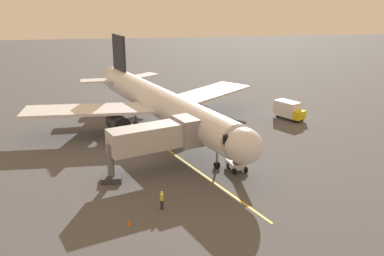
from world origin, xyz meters
TOP-DOWN VIEW (x-y plane):
  - ground_plane at (0.00, 0.00)m, footprint 220.00×220.00m
  - apron_lead_in_line at (0.37, 7.38)m, footprint 14.74×37.36m
  - airplane at (0.48, 1.12)m, footprint 32.43×38.73m
  - jet_bridge at (1.38, 13.58)m, footprint 11.27×6.48m
  - ground_crew_marshaller at (2.02, 22.23)m, footprint 0.26×0.40m
  - box_truck_near_nose at (-18.54, -2.52)m, footprint 4.05×4.95m
  - belt_loader_portside at (-6.52, 14.84)m, footprint 2.04×4.72m
  - safety_cone_nose_left at (4.91, 24.61)m, footprint 0.32×0.32m
  - safety_cone_nose_right at (-9.16, 6.51)m, footprint 0.32×0.32m

SIDE VIEW (x-z plane):
  - ground_plane at x=0.00m, z-range 0.00..0.00m
  - apron_lead_in_line at x=0.37m, z-range 0.00..0.01m
  - safety_cone_nose_left at x=4.91m, z-range 0.00..0.55m
  - safety_cone_nose_right at x=-9.16m, z-range 0.00..0.55m
  - belt_loader_portside at x=-6.52m, z-range -0.45..1.88m
  - ground_crew_marshaller at x=2.02m, z-range 0.03..1.74m
  - box_truck_near_nose at x=-18.54m, z-range 0.08..2.70m
  - jet_bridge at x=1.38m, z-range 1.06..6.46m
  - airplane at x=0.48m, z-range -1.75..9.75m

